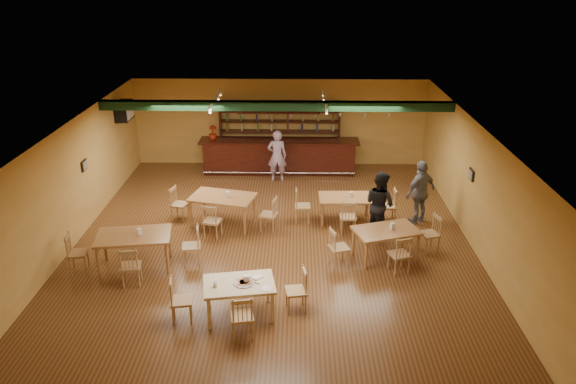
{
  "coord_description": "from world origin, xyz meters",
  "views": [
    {
      "loc": [
        0.62,
        -12.4,
        6.58
      ],
      "look_at": [
        0.38,
        0.6,
        1.15
      ],
      "focal_mm": 34.21,
      "sensor_mm": 36.0,
      "label": 1
    }
  ],
  "objects_px": {
    "dining_table_a": "(223,211)",
    "dining_table_c": "(135,251)",
    "patron_right_a": "(380,204)",
    "near_table": "(240,299)",
    "dining_table_b": "(345,209)",
    "patron_bar": "(277,156)",
    "bar_counter": "(279,156)",
    "dining_table_d": "(385,244)"
  },
  "relations": [
    {
      "from": "dining_table_d",
      "to": "patron_right_a",
      "type": "height_order",
      "value": "patron_right_a"
    },
    {
      "from": "dining_table_b",
      "to": "patron_right_a",
      "type": "distance_m",
      "value": 1.24
    },
    {
      "from": "dining_table_b",
      "to": "near_table",
      "type": "height_order",
      "value": "near_table"
    },
    {
      "from": "patron_bar",
      "to": "dining_table_c",
      "type": "bearing_deg",
      "value": 60.5
    },
    {
      "from": "patron_bar",
      "to": "patron_right_a",
      "type": "distance_m",
      "value": 4.73
    },
    {
      "from": "bar_counter",
      "to": "dining_table_b",
      "type": "distance_m",
      "value": 4.31
    },
    {
      "from": "dining_table_d",
      "to": "near_table",
      "type": "distance_m",
      "value": 4.06
    },
    {
      "from": "dining_table_a",
      "to": "near_table",
      "type": "xyz_separation_m",
      "value": [
        0.86,
        -4.14,
        -0.04
      ]
    },
    {
      "from": "dining_table_b",
      "to": "patron_bar",
      "type": "relative_size",
      "value": 0.85
    },
    {
      "from": "dining_table_b",
      "to": "patron_right_a",
      "type": "relative_size",
      "value": 0.82
    },
    {
      "from": "patron_bar",
      "to": "patron_right_a",
      "type": "relative_size",
      "value": 0.97
    },
    {
      "from": "dining_table_b",
      "to": "dining_table_d",
      "type": "bearing_deg",
      "value": -69.53
    },
    {
      "from": "near_table",
      "to": "patron_right_a",
      "type": "xyz_separation_m",
      "value": [
        3.26,
        3.62,
        0.5
      ]
    },
    {
      "from": "bar_counter",
      "to": "dining_table_d",
      "type": "bearing_deg",
      "value": -64.94
    },
    {
      "from": "dining_table_a",
      "to": "near_table",
      "type": "height_order",
      "value": "dining_table_a"
    },
    {
      "from": "patron_right_a",
      "to": "dining_table_a",
      "type": "bearing_deg",
      "value": 43.82
    },
    {
      "from": "bar_counter",
      "to": "dining_table_c",
      "type": "xyz_separation_m",
      "value": [
        -3.13,
        -6.41,
        -0.15
      ]
    },
    {
      "from": "dining_table_b",
      "to": "patron_bar",
      "type": "distance_m",
      "value": 3.65
    },
    {
      "from": "dining_table_d",
      "to": "patron_bar",
      "type": "distance_m",
      "value": 5.77
    },
    {
      "from": "bar_counter",
      "to": "dining_table_c",
      "type": "height_order",
      "value": "bar_counter"
    },
    {
      "from": "bar_counter",
      "to": "near_table",
      "type": "xyz_separation_m",
      "value": [
        -0.52,
        -8.27,
        -0.19
      ]
    },
    {
      "from": "near_table",
      "to": "patron_bar",
      "type": "bearing_deg",
      "value": 76.57
    },
    {
      "from": "dining_table_a",
      "to": "bar_counter",
      "type": "bearing_deg",
      "value": 85.49
    },
    {
      "from": "dining_table_a",
      "to": "dining_table_c",
      "type": "bearing_deg",
      "value": -113.52
    },
    {
      "from": "bar_counter",
      "to": "dining_table_d",
      "type": "xyz_separation_m",
      "value": [
        2.74,
        -5.86,
        -0.19
      ]
    },
    {
      "from": "patron_bar",
      "to": "bar_counter",
      "type": "bearing_deg",
      "value": -93.63
    },
    {
      "from": "bar_counter",
      "to": "dining_table_b",
      "type": "height_order",
      "value": "bar_counter"
    },
    {
      "from": "dining_table_c",
      "to": "patron_right_a",
      "type": "distance_m",
      "value": 6.15
    },
    {
      "from": "dining_table_c",
      "to": "patron_bar",
      "type": "height_order",
      "value": "patron_bar"
    },
    {
      "from": "dining_table_d",
      "to": "bar_counter",
      "type": "bearing_deg",
      "value": 96.94
    },
    {
      "from": "dining_table_a",
      "to": "near_table",
      "type": "bearing_deg",
      "value": -64.33
    },
    {
      "from": "dining_table_c",
      "to": "patron_bar",
      "type": "xyz_separation_m",
      "value": [
        3.09,
        5.59,
        0.43
      ]
    },
    {
      "from": "near_table",
      "to": "patron_bar",
      "type": "distance_m",
      "value": 7.48
    },
    {
      "from": "dining_table_c",
      "to": "patron_right_a",
      "type": "xyz_separation_m",
      "value": [
        5.87,
        1.77,
        0.46
      ]
    },
    {
      "from": "dining_table_b",
      "to": "dining_table_d",
      "type": "xyz_separation_m",
      "value": [
        0.8,
        -2.01,
        0.01
      ]
    },
    {
      "from": "near_table",
      "to": "dining_table_b",
      "type": "bearing_deg",
      "value": 51.19
    },
    {
      "from": "dining_table_d",
      "to": "dining_table_b",
      "type": "bearing_deg",
      "value": 93.66
    },
    {
      "from": "near_table",
      "to": "patron_bar",
      "type": "height_order",
      "value": "patron_bar"
    },
    {
      "from": "near_table",
      "to": "patron_bar",
      "type": "relative_size",
      "value": 0.82
    },
    {
      "from": "bar_counter",
      "to": "patron_bar",
      "type": "relative_size",
      "value": 3.13
    },
    {
      "from": "near_table",
      "to": "patron_right_a",
      "type": "relative_size",
      "value": 0.79
    },
    {
      "from": "patron_right_a",
      "to": "near_table",
      "type": "bearing_deg",
      "value": 99.08
    }
  ]
}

